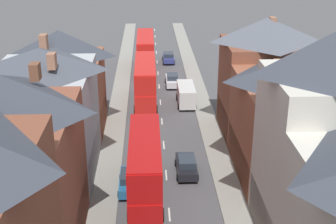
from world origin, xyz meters
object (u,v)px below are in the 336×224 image
double_decker_bus_far_approaching (145,82)px  double_decker_bus_mid_street (145,52)px  car_parked_left_a (168,57)px  car_mid_white (172,80)px  car_parked_left_b (130,181)px  car_far_grey (186,165)px  double_decker_bus_lead (145,168)px  delivery_van (186,94)px

double_decker_bus_far_approaching → double_decker_bus_mid_street: bearing=90.0°
double_decker_bus_mid_street → double_decker_bus_far_approaching: bearing=-90.0°
car_parked_left_a → car_mid_white: bearing=-90.0°
car_parked_left_b → car_far_grey: car_parked_left_b is taller
double_decker_bus_lead → double_decker_bus_far_approaching: (0.00, 21.21, 0.00)m
double_decker_bus_lead → car_parked_left_a: (3.61, 39.45, -2.01)m
delivery_van → double_decker_bus_mid_street: bearing=108.8°
car_mid_white → double_decker_bus_mid_street: bearing=116.0°
car_parked_left_b → double_decker_bus_lead: bearing=-49.4°
double_decker_bus_lead → double_decker_bus_mid_street: 35.26m
car_mid_white → double_decker_bus_far_approaching: bearing=-118.5°
double_decker_bus_far_approaching → delivery_van: double_decker_bus_far_approaching is taller
double_decker_bus_far_approaching → double_decker_bus_lead: bearing=-90.0°
double_decker_bus_mid_street → car_mid_white: size_ratio=2.55×
car_parked_left_a → double_decker_bus_lead: bearing=-95.2°
car_parked_left_a → car_parked_left_b: size_ratio=1.00×
double_decker_bus_far_approaching → car_parked_left_b: bearing=-93.7°
car_far_grey → delivery_van: delivery_van is taller
double_decker_bus_lead → car_far_grey: (3.61, 3.99, -2.01)m
double_decker_bus_far_approaching → car_parked_left_a: 18.70m
car_parked_left_b → car_mid_white: size_ratio=0.99×
car_parked_left_b → car_mid_white: bearing=79.5°
double_decker_bus_far_approaching → delivery_van: bearing=-4.4°
car_parked_left_b → car_parked_left_a: bearing=82.6°
car_mid_white → car_far_grey: car_mid_white is taller
double_decker_bus_mid_street → delivery_van: size_ratio=2.08×
car_parked_left_b → car_far_grey: (4.90, 2.48, -0.03)m
car_far_grey → double_decker_bus_lead: bearing=-132.1°
car_parked_left_a → car_mid_white: size_ratio=0.99×
double_decker_bus_mid_street → car_parked_left_b: (-1.29, -33.75, -1.98)m
delivery_van → car_parked_left_a: bearing=94.0°
double_decker_bus_lead → delivery_van: (4.91, 20.84, -1.48)m
car_mid_white → car_far_grey: size_ratio=1.00×
delivery_van → car_parked_left_b: bearing=-107.8°
car_mid_white → delivery_van: (1.30, -7.03, 0.49)m
double_decker_bus_mid_street → car_far_grey: double_decker_bus_mid_street is taller
double_decker_bus_mid_street → delivery_van: double_decker_bus_mid_street is taller
double_decker_bus_lead → car_mid_white: (3.61, 27.86, -1.96)m
car_parked_left_a → car_far_grey: 35.46m
double_decker_bus_lead → car_mid_white: bearing=82.6°
double_decker_bus_far_approaching → car_parked_left_a: double_decker_bus_far_approaching is taller
car_parked_left_a → car_far_grey: car_far_grey is taller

